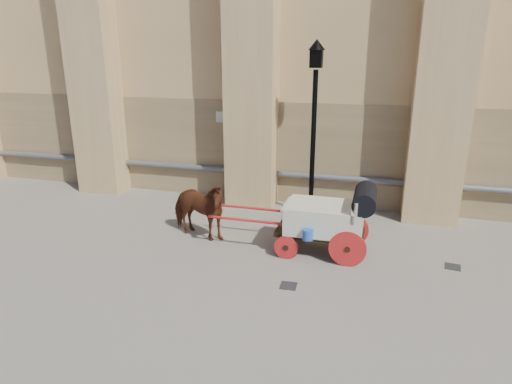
% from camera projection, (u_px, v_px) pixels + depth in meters
% --- Properties ---
extents(ground, '(90.00, 90.00, 0.00)m').
position_uv_depth(ground, '(250.00, 259.00, 10.19)').
color(ground, slate).
rests_on(ground, ground).
extents(horse, '(1.90, 1.25, 1.48)m').
position_uv_depth(horse, '(198.00, 209.00, 11.08)').
color(horse, '#5D2812').
rests_on(horse, ground).
extents(carriage, '(3.73, 1.32, 1.63)m').
position_uv_depth(carriage, '(330.00, 217.00, 10.21)').
color(carriage, black).
rests_on(carriage, ground).
extents(street_lamp, '(0.44, 0.44, 4.69)m').
position_uv_depth(street_lamp, '(314.00, 126.00, 11.97)').
color(street_lamp, black).
rests_on(street_lamp, ground).
extents(drain_grate_near, '(0.33, 0.33, 0.01)m').
position_uv_depth(drain_grate_near, '(288.00, 286.00, 9.04)').
color(drain_grate_near, black).
rests_on(drain_grate_near, ground).
extents(drain_grate_far, '(0.36, 0.36, 0.01)m').
position_uv_depth(drain_grate_far, '(453.00, 267.00, 9.80)').
color(drain_grate_far, black).
rests_on(drain_grate_far, ground).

